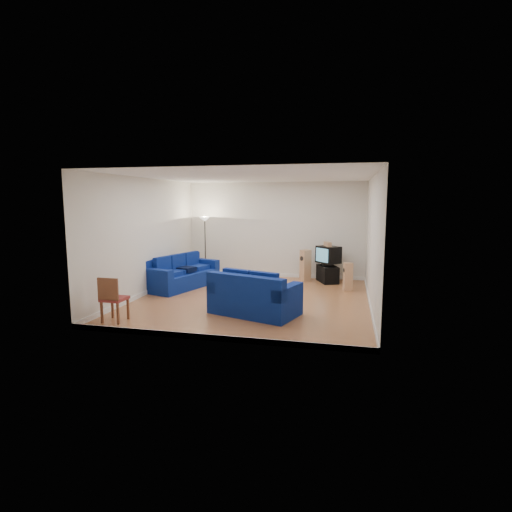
% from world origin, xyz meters
% --- Properties ---
extents(room, '(6.01, 6.51, 3.21)m').
position_xyz_m(room, '(0.00, 0.00, 1.54)').
color(room, brown).
rests_on(room, ground).
extents(sofa_three_seat, '(1.69, 2.60, 0.93)m').
position_xyz_m(sofa_three_seat, '(-2.45, 0.95, 0.34)').
color(sofa_three_seat, '#031456').
rests_on(sofa_three_seat, ground).
extents(sofa_loveseat, '(2.18, 1.64, 0.97)m').
position_xyz_m(sofa_loveseat, '(0.35, -1.38, 0.37)').
color(sofa_loveseat, '#031456').
rests_on(sofa_loveseat, ground).
extents(coffee_table, '(1.05, 0.76, 0.35)m').
position_xyz_m(coffee_table, '(-0.66, 0.31, 0.29)').
color(coffee_table, tan).
rests_on(coffee_table, ground).
extents(bottle, '(0.10, 0.10, 0.31)m').
position_xyz_m(bottle, '(-0.92, 0.38, 0.50)').
color(bottle, '#197233').
rests_on(bottle, coffee_table).
extents(tissue_box, '(0.23, 0.20, 0.08)m').
position_xyz_m(tissue_box, '(-0.69, 0.22, 0.39)').
color(tissue_box, green).
rests_on(tissue_box, coffee_table).
extents(red_canister, '(0.13, 0.13, 0.14)m').
position_xyz_m(red_canister, '(-0.39, 0.33, 0.41)').
color(red_canister, red).
rests_on(red_canister, coffee_table).
extents(remote, '(0.17, 0.11, 0.02)m').
position_xyz_m(remote, '(-0.35, 0.24, 0.36)').
color(remote, black).
rests_on(remote, coffee_table).
extents(tv_stand, '(0.78, 0.99, 0.53)m').
position_xyz_m(tv_stand, '(1.82, 2.69, 0.27)').
color(tv_stand, black).
rests_on(tv_stand, ground).
extents(av_receiver, '(0.40, 0.45, 0.09)m').
position_xyz_m(av_receiver, '(1.81, 2.65, 0.58)').
color(av_receiver, black).
rests_on(av_receiver, tv_stand).
extents(television, '(0.85, 0.85, 0.54)m').
position_xyz_m(television, '(1.83, 2.68, 0.89)').
color(television, black).
rests_on(television, av_receiver).
extents(centre_speaker, '(0.28, 0.41, 0.13)m').
position_xyz_m(centre_speaker, '(1.79, 2.70, 1.22)').
color(centre_speaker, tan).
rests_on(centre_speaker, television).
extents(speaker_left, '(0.38, 0.38, 1.02)m').
position_xyz_m(speaker_left, '(1.10, 2.70, 0.51)').
color(speaker_left, tan).
rests_on(speaker_left, ground).
extents(speaker_right, '(0.29, 0.25, 0.81)m').
position_xyz_m(speaker_right, '(2.45, 1.61, 0.41)').
color(speaker_right, tan).
rests_on(speaker_right, ground).
extents(floor_lamp, '(0.35, 0.35, 2.05)m').
position_xyz_m(floor_lamp, '(-2.27, 2.60, 1.69)').
color(floor_lamp, black).
rests_on(floor_lamp, ground).
extents(dining_chair, '(0.48, 0.48, 0.99)m').
position_xyz_m(dining_chair, '(-2.45, -2.63, 0.55)').
color(dining_chair, brown).
rests_on(dining_chair, ground).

